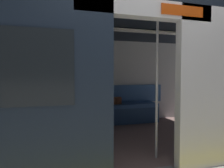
{
  "coord_description": "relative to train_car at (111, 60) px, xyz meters",
  "views": [
    {
      "loc": [
        1.06,
        2.17,
        1.21
      ],
      "look_at": [
        0.01,
        -1.38,
        1.03
      ],
      "focal_mm": 32.43,
      "sensor_mm": 36.0,
      "label": 1
    }
  ],
  "objects": [
    {
      "name": "grab_pole_far",
      "position": [
        -0.41,
        0.9,
        -0.44
      ],
      "size": [
        0.04,
        0.04,
        2.04
      ],
      "primitive_type": "cylinder",
      "color": "silver",
      "rests_on": "ground_plane"
    },
    {
      "name": "person_seated",
      "position": [
        -0.03,
        -1.1,
        -0.77
      ],
      "size": [
        0.55,
        0.7,
        1.21
      ],
      "color": "#4C8CC6",
      "rests_on": "ground_plane"
    },
    {
      "name": "handbag",
      "position": [
        -0.46,
        -1.2,
        -0.9
      ],
      "size": [
        0.26,
        0.15,
        0.17
      ],
      "color": "brown",
      "rests_on": "bench_seat"
    },
    {
      "name": "grab_pole_door",
      "position": [
        0.32,
        0.91,
        -0.44
      ],
      "size": [
        0.04,
        0.04,
        2.04
      ],
      "primitive_type": "cylinder",
      "color": "silver",
      "rests_on": "ground_plane"
    },
    {
      "name": "book",
      "position": [
        0.32,
        -1.24,
        -0.97
      ],
      "size": [
        0.21,
        0.25,
        0.03
      ],
      "primitive_type": "cube",
      "rotation": [
        0.0,
        0.0,
        -0.3
      ],
      "color": "#33723F",
      "rests_on": "bench_seat"
    },
    {
      "name": "bench_seat",
      "position": [
        -0.04,
        -1.16,
        -1.1
      ],
      "size": [
        2.97,
        0.44,
        0.48
      ],
      "color": "#38609E",
      "rests_on": "ground_plane"
    },
    {
      "name": "train_car",
      "position": [
        0.0,
        0.0,
        0.0
      ],
      "size": [
        6.4,
        2.97,
        2.18
      ],
      "color": "silver",
      "rests_on": "ground_plane"
    }
  ]
}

